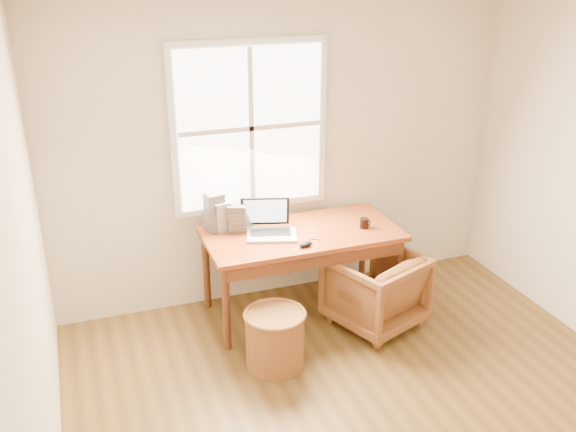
% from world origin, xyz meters
% --- Properties ---
extents(room_shell, '(4.04, 4.54, 2.64)m').
position_xyz_m(room_shell, '(-0.02, 0.16, 1.32)').
color(room_shell, brown).
rests_on(room_shell, ground).
extents(desk, '(1.60, 0.80, 0.04)m').
position_xyz_m(desk, '(0.00, 1.80, 0.73)').
color(desk, brown).
rests_on(desk, room_shell).
extents(armchair, '(0.88, 0.89, 0.63)m').
position_xyz_m(armchair, '(0.51, 1.42, 0.31)').
color(armchair, brown).
rests_on(armchair, room_shell).
extents(wicker_stool, '(0.55, 0.55, 0.44)m').
position_xyz_m(wicker_stool, '(-0.46, 1.14, 0.22)').
color(wicker_stool, brown).
rests_on(wicker_stool, room_shell).
extents(laptop, '(0.55, 0.57, 0.33)m').
position_xyz_m(laptop, '(-0.26, 1.79, 0.91)').
color(laptop, '#B8B9BF').
rests_on(laptop, desk).
extents(mouse, '(0.13, 0.09, 0.04)m').
position_xyz_m(mouse, '(-0.07, 1.52, 0.77)').
color(mouse, black).
rests_on(mouse, desk).
extents(coffee_mug, '(0.08, 0.08, 0.08)m').
position_xyz_m(coffee_mug, '(0.52, 1.70, 0.79)').
color(coffee_mug, black).
rests_on(coffee_mug, desk).
extents(cd_stack_a, '(0.14, 0.13, 0.25)m').
position_xyz_m(cd_stack_a, '(-0.60, 2.04, 0.88)').
color(cd_stack_a, '#B7BCC3').
rests_on(cd_stack_a, desk).
extents(cd_stack_b, '(0.18, 0.17, 0.23)m').
position_xyz_m(cd_stack_b, '(-0.49, 1.99, 0.86)').
color(cd_stack_b, '#26262B').
rests_on(cd_stack_b, desk).
extents(cd_stack_c, '(0.17, 0.15, 0.32)m').
position_xyz_m(cd_stack_c, '(-0.66, 2.07, 0.91)').
color(cd_stack_c, '#9A9AA7').
rests_on(cd_stack_c, desk).
extents(cd_stack_d, '(0.17, 0.16, 0.17)m').
position_xyz_m(cd_stack_d, '(-0.42, 2.06, 0.83)').
color(cd_stack_d, silver).
rests_on(cd_stack_d, desk).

